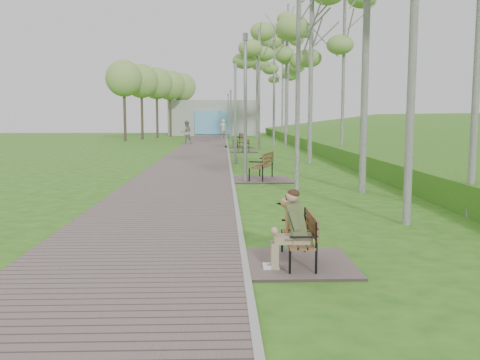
{
  "coord_description": "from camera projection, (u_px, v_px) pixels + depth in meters",
  "views": [
    {
      "loc": [
        -0.32,
        -11.84,
        2.22
      ],
      "look_at": [
        0.01,
        -1.31,
        0.96
      ],
      "focal_mm": 40.0,
      "sensor_mm": 36.0,
      "label": 1
    }
  ],
  "objects": [
    {
      "name": "birch_far_a",
      "position": [
        287.0,
        50.0,
        38.64
      ],
      "size": [
        2.56,
        2.56,
        8.86
      ],
      "color": "silver",
      "rests_on": "ground"
    },
    {
      "name": "bench_third",
      "position": [
        243.0,
        149.0,
        33.15
      ],
      "size": [
        1.61,
        1.79,
        0.99
      ],
      "color": "#685754",
      "rests_on": "ground"
    },
    {
      "name": "birch_mid_a",
      "position": [
        312.0,
        29.0,
        24.53
      ],
      "size": [
        2.64,
        2.64,
        7.91
      ],
      "color": "silver",
      "rests_on": "ground"
    },
    {
      "name": "bench_far",
      "position": [
        238.0,
        144.0,
        38.19
      ],
      "size": [
        1.99,
        2.22,
        1.22
      ],
      "color": "#685754",
      "rests_on": "ground"
    },
    {
      "name": "bench_second",
      "position": [
        261.0,
        174.0,
        18.63
      ],
      "size": [
        1.96,
        2.18,
        1.2
      ],
      "color": "#685754",
      "rests_on": "ground"
    },
    {
      "name": "bench_main",
      "position": [
        295.0,
        240.0,
        7.97
      ],
      "size": [
        1.57,
        1.74,
        1.37
      ],
      "color": "#685754",
      "rests_on": "ground"
    },
    {
      "name": "kerb",
      "position": [
        228.0,
        151.0,
        33.36
      ],
      "size": [
        0.1,
        67.0,
        0.05
      ],
      "primitive_type": "cube",
      "color": "#999993",
      "rests_on": "ground"
    },
    {
      "name": "lamp_post_second",
      "position": [
        235.0,
        117.0,
        24.83
      ],
      "size": [
        0.18,
        0.18,
        4.62
      ],
      "color": "gray",
      "rests_on": "ground"
    },
    {
      "name": "walkway",
      "position": [
        200.0,
        152.0,
        33.3
      ],
      "size": [
        3.5,
        67.0,
        0.04
      ],
      "primitive_type": "cube",
      "color": "#685754",
      "rests_on": "ground"
    },
    {
      "name": "birch_far_c",
      "position": [
        288.0,
        30.0,
        44.7
      ],
      "size": [
        2.94,
        2.94,
        11.95
      ],
      "color": "silver",
      "rests_on": "ground"
    },
    {
      "name": "birch_far_b",
      "position": [
        274.0,
        49.0,
        37.1
      ],
      "size": [
        2.52,
        2.52,
        8.76
      ],
      "color": "silver",
      "rests_on": "ground"
    },
    {
      "name": "lamp_post_far",
      "position": [
        228.0,
        117.0,
        56.29
      ],
      "size": [
        0.18,
        0.18,
        4.56
      ],
      "color": "gray",
      "rests_on": "ground"
    },
    {
      "name": "building_north",
      "position": [
        213.0,
        118.0,
        62.32
      ],
      "size": [
        10.0,
        5.2,
        4.0
      ],
      "color": "#9E9E99",
      "rests_on": "ground"
    },
    {
      "name": "pedestrian_near",
      "position": [
        223.0,
        128.0,
        55.35
      ],
      "size": [
        0.78,
        0.62,
        1.87
      ],
      "primitive_type": "imported",
      "rotation": [
        0.0,
        0.0,
        3.43
      ],
      "color": "white",
      "rests_on": "ground"
    },
    {
      "name": "birch_distant_a",
      "position": [
        257.0,
        46.0,
        53.19
      ],
      "size": [
        2.93,
        2.93,
        11.71
      ],
      "color": "silver",
      "rests_on": "ground"
    },
    {
      "name": "embankment",
      "position": [
        427.0,
        153.0,
        32.25
      ],
      "size": [
        14.0,
        70.0,
        1.6
      ],
      "primitive_type": "cube",
      "color": "#579629",
      "rests_on": "ground"
    },
    {
      "name": "pedestrian_far",
      "position": [
        186.0,
        132.0,
        42.0
      ],
      "size": [
        1.03,
        0.87,
        1.87
      ],
      "primitive_type": "imported",
      "rotation": [
        0.0,
        0.0,
        3.34
      ],
      "color": "gray",
      "rests_on": "ground"
    },
    {
      "name": "birch_distant_b",
      "position": [
        283.0,
        64.0,
        51.82
      ],
      "size": [
        2.49,
        2.49,
        9.16
      ],
      "color": "silver",
      "rests_on": "ground"
    },
    {
      "name": "birch_mid_c",
      "position": [
        259.0,
        51.0,
        34.75
      ],
      "size": [
        2.75,
        2.75,
        8.22
      ],
      "color": "silver",
      "rests_on": "ground"
    },
    {
      "name": "ground",
      "position": [
        238.0,
        215.0,
        12.03
      ],
      "size": [
        120.0,
        120.0,
        0.0
      ],
      "primitive_type": "plane",
      "color": "#295E16",
      "rests_on": "ground"
    },
    {
      "name": "lamp_post_third",
      "position": [
        231.0,
        118.0,
        45.91
      ],
      "size": [
        0.17,
        0.17,
        4.43
      ],
      "color": "gray",
      "rests_on": "ground"
    },
    {
      "name": "lamp_post_near",
      "position": [
        245.0,
        114.0,
        17.56
      ],
      "size": [
        0.19,
        0.19,
        4.89
      ],
      "color": "gray",
      "rests_on": "ground"
    }
  ]
}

